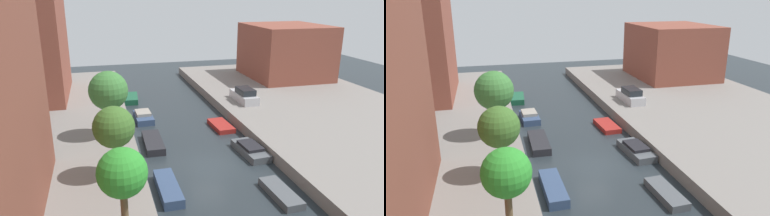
# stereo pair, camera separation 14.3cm
# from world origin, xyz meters

# --- Properties ---
(ground_plane) EXTENTS (84.00, 84.00, 0.00)m
(ground_plane) POSITION_xyz_m (0.00, 0.00, 0.00)
(ground_plane) COLOR #232B30
(quay_right) EXTENTS (20.00, 64.00, 1.00)m
(quay_right) POSITION_xyz_m (15.00, 0.00, 0.50)
(quay_right) COLOR gray
(quay_right) RESTS_ON ground_plane
(low_block_right) EXTENTS (10.00, 11.02, 7.24)m
(low_block_right) POSITION_xyz_m (18.00, 21.99, 4.62)
(low_block_right) COLOR brown
(low_block_right) RESTS_ON quay_right
(street_tree_1) EXTENTS (2.32, 2.32, 5.07)m
(street_tree_1) POSITION_xyz_m (-6.85, -8.89, 4.84)
(street_tree_1) COLOR brown
(street_tree_1) RESTS_ON quay_left
(street_tree_2) EXTENTS (2.69, 2.69, 4.81)m
(street_tree_2) POSITION_xyz_m (-6.85, -1.79, 4.44)
(street_tree_2) COLOR brown
(street_tree_2) RESTS_ON quay_left
(street_tree_3) EXTENTS (3.19, 3.19, 5.55)m
(street_tree_3) POSITION_xyz_m (-6.85, 5.45, 4.93)
(street_tree_3) COLOR brown
(street_tree_3) RESTS_ON quay_left
(parked_car) EXTENTS (1.77, 4.49, 1.54)m
(parked_car) POSITION_xyz_m (7.89, 12.03, 1.65)
(parked_car) COLOR #B7B7BC
(parked_car) RESTS_ON quay_right
(moored_boat_left_2) EXTENTS (1.30, 4.34, 0.64)m
(moored_boat_left_2) POSITION_xyz_m (-3.68, -2.97, 0.32)
(moored_boat_left_2) COLOR #33476B
(moored_boat_left_2) RESTS_ON ground_plane
(moored_boat_left_3) EXTENTS (1.63, 4.51, 0.61)m
(moored_boat_left_3) POSITION_xyz_m (-3.45, 4.77, 0.31)
(moored_boat_left_3) COLOR #232328
(moored_boat_left_3) RESTS_ON ground_plane
(moored_boat_left_4) EXTENTS (1.81, 3.63, 0.91)m
(moored_boat_left_4) POSITION_xyz_m (-3.41, 11.37, 0.39)
(moored_boat_left_4) COLOR #33476B
(moored_boat_left_4) RESTS_ON ground_plane
(moored_boat_left_5) EXTENTS (1.86, 3.87, 0.64)m
(moored_boat_left_5) POSITION_xyz_m (-3.94, 18.65, 0.32)
(moored_boat_left_5) COLOR #195638
(moored_boat_left_5) RESTS_ON ground_plane
(moored_boat_right_2) EXTENTS (1.47, 3.78, 0.50)m
(moored_boat_right_2) POSITION_xyz_m (3.23, -5.34, 0.25)
(moored_boat_right_2) COLOR #4C5156
(moored_boat_right_2) RESTS_ON ground_plane
(moored_boat_right_3) EXTENTS (1.92, 4.26, 0.82)m
(moored_boat_right_3) POSITION_xyz_m (3.95, 1.18, 0.35)
(moored_boat_right_3) COLOR #4C5156
(moored_boat_right_3) RESTS_ON ground_plane
(moored_boat_right_4) EXTENTS (1.79, 3.57, 0.45)m
(moored_boat_right_4) POSITION_xyz_m (3.56, 7.32, 0.22)
(moored_boat_right_4) COLOR maroon
(moored_boat_right_4) RESTS_ON ground_plane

